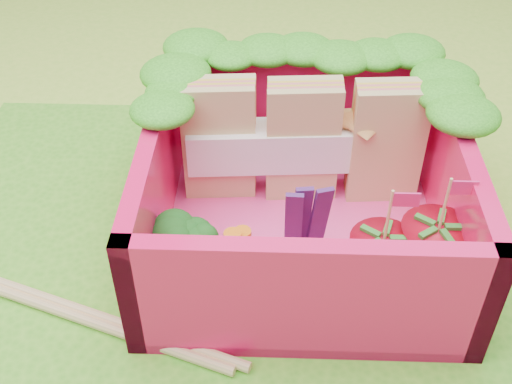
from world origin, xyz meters
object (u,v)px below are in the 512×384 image
Objects in this scene: broccoli at (192,240)px; strawberry_left at (380,263)px; bento_box at (303,188)px; strawberry_right at (433,254)px; sandwich_stack at (304,141)px.

broccoli is 0.73m from strawberry_left.
strawberry_right reaches higher than bento_box.
bento_box and strawberry_left have the same top height.
strawberry_right is at bearing -29.99° from bento_box.
bento_box is 0.27m from sandwich_stack.
strawberry_right is (0.21, 0.04, 0.01)m from strawberry_left.
sandwich_stack is at bearing 115.59° from strawberry_left.
strawberry_right is at bearing -0.31° from broccoli.
sandwich_stack is 0.68m from strawberry_left.
broccoli is (-0.44, -0.28, -0.04)m from bento_box.
sandwich_stack reaches higher than bento_box.
broccoli is 0.64× the size of strawberry_left.
broccoli is at bearing 179.69° from strawberry_right.
strawberry_right is (0.49, -0.55, -0.13)m from sandwich_stack.
sandwich_stack is at bearing 131.69° from strawberry_right.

